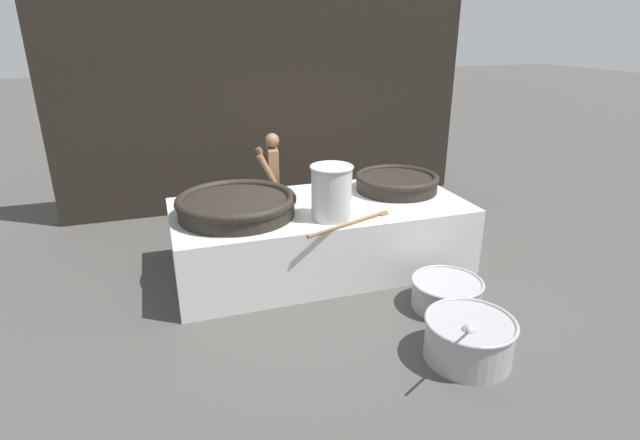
{
  "coord_description": "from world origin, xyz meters",
  "views": [
    {
      "loc": [
        -1.9,
        -5.69,
        2.99
      ],
      "look_at": [
        0.0,
        0.0,
        0.65
      ],
      "focal_mm": 28.0,
      "sensor_mm": 36.0,
      "label": 1
    }
  ],
  "objects_px": {
    "stock_pot": "(332,192)",
    "cook": "(273,179)",
    "giant_wok_near": "(236,204)",
    "prep_bowl_meat": "(446,292)",
    "prep_bowl_vegetables": "(469,337)",
    "giant_wok_far": "(397,182)"
  },
  "relations": [
    {
      "from": "cook",
      "to": "prep_bowl_meat",
      "type": "xyz_separation_m",
      "value": [
        1.31,
        -2.84,
        -0.64
      ]
    },
    {
      "from": "giant_wok_near",
      "to": "giant_wok_far",
      "type": "bearing_deg",
      "value": 6.7
    },
    {
      "from": "stock_pot",
      "to": "prep_bowl_vegetables",
      "type": "relative_size",
      "value": 0.66
    },
    {
      "from": "giant_wok_near",
      "to": "prep_bowl_meat",
      "type": "bearing_deg",
      "value": -33.85
    },
    {
      "from": "giant_wok_near",
      "to": "giant_wok_far",
      "type": "distance_m",
      "value": 2.27
    },
    {
      "from": "giant_wok_near",
      "to": "prep_bowl_meat",
      "type": "xyz_separation_m",
      "value": [
        2.09,
        -1.4,
        -0.81
      ]
    },
    {
      "from": "giant_wok_far",
      "to": "stock_pot",
      "type": "distance_m",
      "value": 1.42
    },
    {
      "from": "giant_wok_far",
      "to": "cook",
      "type": "bearing_deg",
      "value": 141.38
    },
    {
      "from": "giant_wok_near",
      "to": "cook",
      "type": "xyz_separation_m",
      "value": [
        0.78,
        1.44,
        -0.17
      ]
    },
    {
      "from": "giant_wok_near",
      "to": "cook",
      "type": "relative_size",
      "value": 0.94
    },
    {
      "from": "giant_wok_near",
      "to": "cook",
      "type": "distance_m",
      "value": 1.65
    },
    {
      "from": "giant_wok_near",
      "to": "stock_pot",
      "type": "distance_m",
      "value": 1.15
    },
    {
      "from": "cook",
      "to": "stock_pot",
      "type": "bearing_deg",
      "value": 106.87
    },
    {
      "from": "cook",
      "to": "prep_bowl_vegetables",
      "type": "relative_size",
      "value": 1.59
    },
    {
      "from": "stock_pot",
      "to": "prep_bowl_meat",
      "type": "xyz_separation_m",
      "value": [
        1.05,
        -0.95,
        -1.01
      ]
    },
    {
      "from": "giant_wok_near",
      "to": "giant_wok_far",
      "type": "height_order",
      "value": "giant_wok_near"
    },
    {
      "from": "stock_pot",
      "to": "cook",
      "type": "distance_m",
      "value": 1.94
    },
    {
      "from": "giant_wok_near",
      "to": "stock_pot",
      "type": "relative_size",
      "value": 2.25
    },
    {
      "from": "giant_wok_near",
      "to": "stock_pot",
      "type": "xyz_separation_m",
      "value": [
        1.04,
        -0.45,
        0.19
      ]
    },
    {
      "from": "stock_pot",
      "to": "cook",
      "type": "height_order",
      "value": "cook"
    },
    {
      "from": "giant_wok_far",
      "to": "prep_bowl_vegetables",
      "type": "bearing_deg",
      "value": -100.6
    },
    {
      "from": "giant_wok_near",
      "to": "prep_bowl_vegetables",
      "type": "relative_size",
      "value": 1.5
    }
  ]
}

